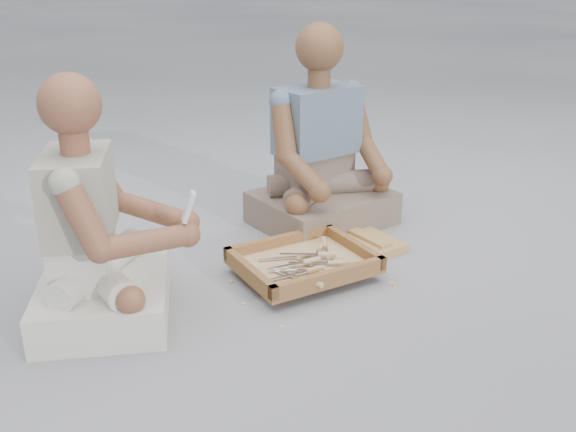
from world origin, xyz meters
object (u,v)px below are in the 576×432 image
tool_tray (304,262)px  companion (321,160)px  craftsman (97,239)px  carved_panel (328,249)px

tool_tray → companion: 0.62m
craftsman → companion: (1.11, 0.34, 0.02)m
tool_tray → craftsman: craftsman is taller
carved_panel → craftsman: 0.99m
companion → tool_tray: bearing=44.3°
carved_panel → tool_tray: bearing=-147.1°
craftsman → companion: companion is taller
tool_tray → craftsman: (-0.75, 0.10, 0.22)m
tool_tray → companion: bearing=51.0°
tool_tray → companion: (0.36, 0.44, 0.24)m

